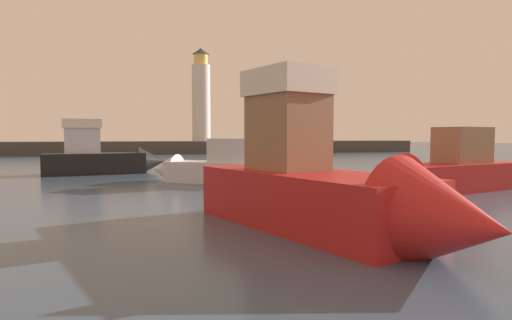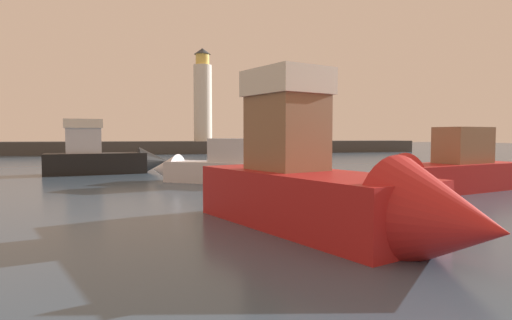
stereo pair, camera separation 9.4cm
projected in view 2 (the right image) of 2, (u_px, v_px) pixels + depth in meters
ground_plane at (184, 171)px, 30.86m from camera, size 220.00×220.00×0.00m
breakwater at (167, 147)px, 60.02m from camera, size 73.87×5.69×1.70m
lighthouse at (203, 97)px, 60.81m from camera, size 2.57×2.57×13.11m
motorboat_0 at (332, 187)px, 11.05m from camera, size 5.58×9.38×4.90m
motorboat_1 at (438, 172)px, 19.18m from camera, size 9.14×4.55×3.36m
motorboat_2 at (207, 168)px, 23.35m from camera, size 6.83×5.54×2.65m
motorboat_3 at (106, 156)px, 28.64m from camera, size 8.01×3.13×3.85m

